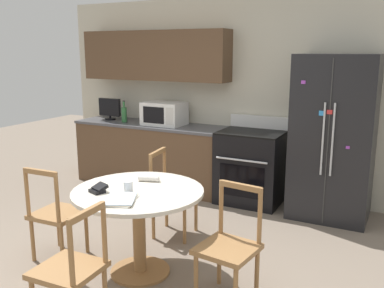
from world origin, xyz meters
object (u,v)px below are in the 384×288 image
(oven_range, at_px, (251,166))
(microwave, at_px, (164,113))
(refrigerator, at_px, (333,138))
(dining_chair_left, at_px, (56,214))
(countertop_tv, at_px, (110,108))
(wallet, at_px, (99,189))
(counter_bottle, at_px, (124,114))
(dining_chair_near, at_px, (72,270))
(candle_glass, at_px, (128,187))
(dining_chair_far, at_px, (172,195))
(dining_chair_right, at_px, (229,247))

(oven_range, relative_size, microwave, 1.94)
(refrigerator, xyz_separation_m, dining_chair_left, (-2.06, -2.25, -0.50))
(refrigerator, bearing_deg, countertop_tv, 178.85)
(oven_range, height_order, wallet, oven_range)
(refrigerator, bearing_deg, counter_bottle, -179.67)
(dining_chair_near, height_order, candle_glass, dining_chair_near)
(dining_chair_far, height_order, candle_glass, dining_chair_far)
(oven_range, distance_m, dining_chair_left, 2.53)
(candle_glass, bearing_deg, dining_chair_near, -86.15)
(countertop_tv, distance_m, candle_glass, 3.01)
(dining_chair_near, distance_m, dining_chair_right, 1.17)
(microwave, distance_m, dining_chair_far, 1.74)
(counter_bottle, bearing_deg, refrigerator, 0.33)
(microwave, height_order, candle_glass, microwave)
(refrigerator, height_order, dining_chair_near, refrigerator)
(wallet, bearing_deg, oven_range, 78.13)
(microwave, bearing_deg, countertop_tv, 179.38)
(microwave, relative_size, counter_bottle, 1.80)
(counter_bottle, relative_size, dining_chair_right, 0.34)
(microwave, height_order, countertop_tv, countertop_tv)
(countertop_tv, relative_size, dining_chair_far, 0.40)
(countertop_tv, distance_m, dining_chair_far, 2.38)
(counter_bottle, xyz_separation_m, dining_chair_near, (1.69, -2.95, -0.58))
(refrigerator, height_order, dining_chair_far, refrigerator)
(countertop_tv, bearing_deg, dining_chair_right, -37.94)
(countertop_tv, xyz_separation_m, dining_chair_left, (1.16, -2.32, -0.64))
(candle_glass, bearing_deg, counter_bottle, 126.65)
(refrigerator, relative_size, candle_glass, 20.48)
(dining_chair_near, bearing_deg, refrigerator, -24.52)
(microwave, relative_size, dining_chair_near, 0.62)
(wallet, bearing_deg, countertop_tv, 125.93)
(dining_chair_near, height_order, dining_chair_right, same)
(oven_range, bearing_deg, dining_chair_left, -115.19)
(countertop_tv, bearing_deg, counter_bottle, -14.36)
(dining_chair_near, bearing_deg, candle_glass, 1.59)
(refrigerator, xyz_separation_m, countertop_tv, (-3.22, 0.06, 0.13))
(refrigerator, distance_m, candle_glass, 2.55)
(wallet, bearing_deg, refrigerator, 57.55)
(dining_chair_near, bearing_deg, microwave, 17.01)
(oven_range, bearing_deg, counter_bottle, -178.51)
(refrigerator, bearing_deg, dining_chair_far, -136.52)
(oven_range, bearing_deg, dining_chair_right, -74.56)
(microwave, relative_size, wallet, 3.50)
(oven_range, xyz_separation_m, candle_glass, (-0.28, -2.25, 0.33))
(refrigerator, xyz_separation_m, oven_range, (-0.99, 0.03, -0.47))
(refrigerator, xyz_separation_m, candle_glass, (-1.27, -2.21, -0.14))
(dining_chair_far, bearing_deg, wallet, -13.52)
(dining_chair_right, bearing_deg, dining_chair_far, -33.00)
(dining_chair_far, xyz_separation_m, dining_chair_near, (0.16, -1.67, 0.00))
(dining_chair_far, bearing_deg, dining_chair_left, -43.32)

